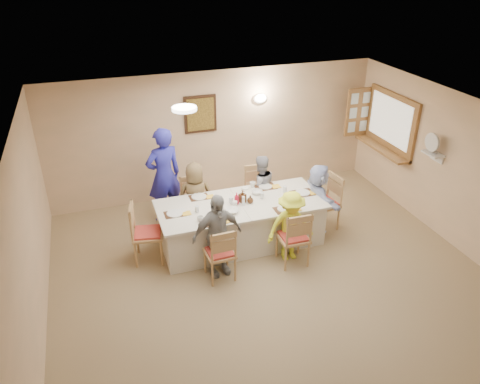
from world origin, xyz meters
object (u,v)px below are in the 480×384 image
object	(u,v)px
chair_front_right	(293,236)
chair_right_end	(324,203)
dining_table	(241,223)
condiment_ketchup	(237,198)
chair_back_right	(258,192)
diner_back_right	(260,188)
chair_back_left	(195,203)
serving_hatch	(391,122)
diner_right_end	(318,198)
chair_front_left	(220,252)
diner_back_left	(196,197)
desk_fan	(433,146)
chair_left_end	(148,233)
diner_front_left	(217,235)
diner_front_right	(290,226)
caregiver	(164,176)

from	to	relation	value
chair_front_right	chair_right_end	world-z (taller)	chair_right_end
dining_table	condiment_ketchup	bearing A→B (deg)	176.08
chair_back_right	diner_back_right	xyz separation A→B (m)	(0.00, -0.12, 0.15)
chair_back_left	chair_right_end	size ratio (longest dim) A/B	0.91
serving_hatch	diner_back_right	distance (m)	2.89
diner_right_end	condiment_ketchup	size ratio (longest dim) A/B	6.07
serving_hatch	chair_front_left	distance (m)	4.41
diner_back_left	desk_fan	bearing A→B (deg)	166.71
chair_left_end	diner_right_end	world-z (taller)	diner_right_end
desk_fan	diner_front_left	size ratio (longest dim) A/B	0.22
chair_left_end	condiment_ketchup	world-z (taller)	chair_left_end
chair_left_end	diner_back_right	world-z (taller)	diner_back_right
chair_front_left	diner_back_left	bearing A→B (deg)	-92.60
chair_left_end	chair_right_end	xyz separation A→B (m)	(3.10, 0.00, -0.00)
chair_back_left	diner_front_right	size ratio (longest dim) A/B	0.76
chair_back_right	diner_front_left	distance (m)	1.92
desk_fan	diner_back_left	world-z (taller)	desk_fan
diner_front_right	diner_back_left	bearing A→B (deg)	131.47
chair_back_right	chair_front_right	bearing A→B (deg)	-83.43
serving_hatch	dining_table	bearing A→B (deg)	-165.59
chair_front_right	diner_front_right	distance (m)	0.16
chair_front_right	diner_right_end	xyz separation A→B (m)	(0.82, 0.80, 0.14)
chair_front_right	chair_left_end	world-z (taller)	chair_left_end
chair_left_end	diner_back_left	size ratio (longest dim) A/B	0.79
chair_back_left	condiment_ketchup	world-z (taller)	condiment_ketchup
serving_hatch	chair_back_left	size ratio (longest dim) A/B	1.64
diner_right_end	caregiver	size ratio (longest dim) A/B	0.69
chair_front_left	diner_back_left	xyz separation A→B (m)	(0.00, 1.48, 0.18)
desk_fan	chair_front_right	distance (m)	2.86
dining_table	chair_right_end	size ratio (longest dim) A/B	2.73
desk_fan	dining_table	size ratio (longest dim) A/B	0.11
desk_fan	chair_front_right	bearing A→B (deg)	-173.29
diner_front_right	condiment_ketchup	size ratio (longest dim) A/B	5.83
caregiver	condiment_ketchup	bearing A→B (deg)	117.13
chair_back_left	diner_front_right	bearing A→B (deg)	-55.41
diner_back_right	diner_front_left	size ratio (longest dim) A/B	0.92
chair_right_end	caregiver	distance (m)	2.87
chair_back_right	diner_right_end	bearing A→B (deg)	-37.72
chair_front_left	caregiver	distance (m)	2.05
diner_right_end	dining_table	bearing A→B (deg)	93.29
desk_fan	dining_table	xyz separation A→B (m)	(-3.24, 0.49, -1.17)
dining_table	condiment_ketchup	distance (m)	0.49
serving_hatch	diner_back_left	distance (m)	4.05
diner_front_left	caregiver	bearing A→B (deg)	95.27
desk_fan	diner_front_left	xyz separation A→B (m)	(-3.84, -0.19, -0.87)
chair_back_left	desk_fan	bearing A→B (deg)	-23.00
diner_back_left	diner_back_right	world-z (taller)	diner_back_left
chair_right_end	diner_front_right	distance (m)	1.17
desk_fan	chair_front_left	size ratio (longest dim) A/B	0.33
diner_front_right	diner_right_end	xyz separation A→B (m)	(0.82, 0.68, 0.02)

